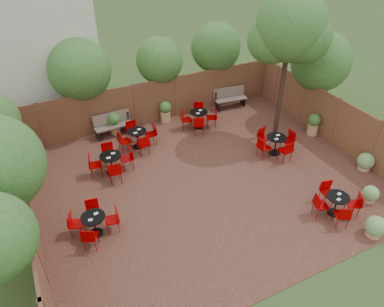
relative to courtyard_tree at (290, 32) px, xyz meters
name	(u,v)px	position (x,y,z in m)	size (l,w,h in m)	color
ground	(208,180)	(-4.19, -1.50, -4.50)	(80.00, 80.00, 0.00)	#354F23
courtyard_paving	(208,180)	(-4.19, -1.50, -4.49)	(12.00, 10.00, 0.02)	#351B15
fence_back	(156,101)	(-4.19, 3.50, -3.50)	(12.00, 0.08, 2.00)	#4D2C1C
fence_left	(29,210)	(-10.19, -1.50, -3.50)	(0.08, 10.00, 2.00)	#4D2C1C
fence_right	(335,121)	(1.81, -1.50, -3.50)	(0.08, 10.00, 2.00)	#4D2C1C
neighbour_building	(28,30)	(-8.69, 6.50, -0.50)	(5.00, 4.00, 8.00)	beige
overhang_foliage	(140,90)	(-5.57, 1.34, -1.77)	(15.76, 10.51, 2.73)	#2D5F1E
courtyard_tree	(290,32)	(0.00, 0.00, 0.00)	(2.81, 2.71, 6.01)	black
park_bench_left	(113,124)	(-6.38, 3.13, -3.96)	(1.65, 0.61, 1.01)	brown
park_bench_right	(230,97)	(-0.45, 3.13, -3.97)	(1.66, 0.72, 0.99)	brown
bistro_tables	(191,157)	(-4.40, -0.49, -4.04)	(9.19, 8.53, 0.91)	black
planters	(145,125)	(-5.21, 2.33, -3.92)	(11.88, 4.50, 1.13)	tan
low_shrubs	(370,191)	(0.29, -4.89, -4.16)	(3.05, 3.20, 0.69)	tan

